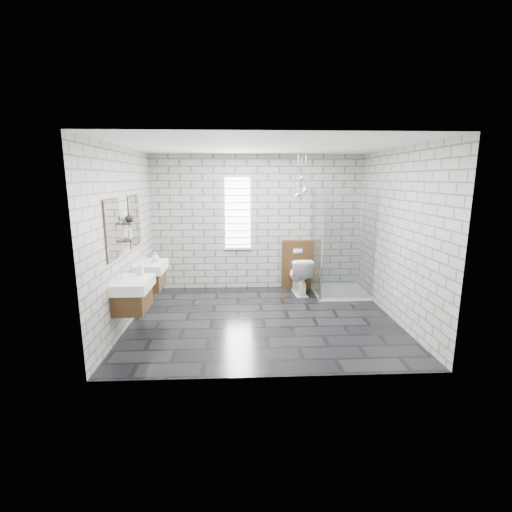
{
  "coord_description": "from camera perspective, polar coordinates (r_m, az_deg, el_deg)",
  "views": [
    {
      "loc": [
        -0.38,
        -5.66,
        2.23
      ],
      "look_at": [
        -0.1,
        0.35,
        0.97
      ],
      "focal_mm": 26.0,
      "sensor_mm": 36.0,
      "label": 1
    }
  ],
  "objects": [
    {
      "name": "shelf_lower",
      "position": [
        5.91,
        -18.86,
        2.36
      ],
      "size": [
        0.14,
        0.3,
        0.03
      ],
      "primitive_type": "cube",
      "color": "#472E15",
      "rests_on": "wall_left"
    },
    {
      "name": "ceiling",
      "position": [
        5.69,
        1.21,
        16.69
      ],
      "size": [
        4.2,
        3.6,
        0.02
      ],
      "primitive_type": "cube",
      "color": "white",
      "rests_on": "wall_back"
    },
    {
      "name": "wall_left",
      "position": [
        5.98,
        -19.48,
        2.7
      ],
      "size": [
        0.02,
        3.6,
        2.7
      ],
      "primitive_type": "cube",
      "color": "#A6A6A1",
      "rests_on": "floor"
    },
    {
      "name": "vanity_right",
      "position": [
        6.49,
        -16.22,
        -1.76
      ],
      "size": [
        0.47,
        0.7,
        1.57
      ],
      "color": "#472E15",
      "rests_on": "wall_left"
    },
    {
      "name": "toilet",
      "position": [
        7.33,
        6.68,
        -3.01
      ],
      "size": [
        0.45,
        0.74,
        0.72
      ],
      "primitive_type": "imported",
      "rotation": [
        0.0,
        0.0,
        3.21
      ],
      "color": "white",
      "rests_on": "floor"
    },
    {
      "name": "window",
      "position": [
        7.47,
        -2.85,
        6.61
      ],
      "size": [
        0.56,
        0.05,
        1.48
      ],
      "color": "white",
      "rests_on": "wall_back"
    },
    {
      "name": "floor",
      "position": [
        6.1,
        1.1,
        -9.71
      ],
      "size": [
        4.2,
        3.6,
        0.02
      ],
      "primitive_type": "cube",
      "color": "black",
      "rests_on": "ground"
    },
    {
      "name": "soap_bottle_b",
      "position": [
        6.48,
        -15.24,
        -0.12
      ],
      "size": [
        0.17,
        0.17,
        0.17
      ],
      "primitive_type": "imported",
      "rotation": [
        0.0,
        0.0,
        -0.35
      ],
      "color": "#B2B2B2",
      "rests_on": "vanity_right"
    },
    {
      "name": "pendant_cluster",
      "position": [
        7.12,
        6.99,
        10.24
      ],
      "size": [
        0.25,
        0.24,
        0.81
      ],
      "color": "silver",
      "rests_on": "ceiling"
    },
    {
      "name": "vanity_left",
      "position": [
        5.49,
        -18.77,
        -4.37
      ],
      "size": [
        0.47,
        0.7,
        1.57
      ],
      "color": "#472E15",
      "rests_on": "wall_left"
    },
    {
      "name": "soap_bottle_a",
      "position": [
        5.63,
        -17.39,
        -1.9
      ],
      "size": [
        0.09,
        0.09,
        0.19
      ],
      "primitive_type": "imported",
      "rotation": [
        0.0,
        0.0,
        0.02
      ],
      "color": "#B2B2B2",
      "rests_on": "vanity_left"
    },
    {
      "name": "wall_right",
      "position": [
        6.24,
        20.89,
        2.97
      ],
      "size": [
        0.02,
        3.6,
        2.7
      ],
      "primitive_type": "cube",
      "color": "#A6A6A1",
      "rests_on": "floor"
    },
    {
      "name": "soap_bottle_c",
      "position": [
        5.89,
        -18.85,
        3.39
      ],
      "size": [
        0.09,
        0.09,
        0.19
      ],
      "primitive_type": "imported",
      "rotation": [
        0.0,
        0.0,
        -0.38
      ],
      "color": "#B2B2B2",
      "rests_on": "shelf_lower"
    },
    {
      "name": "wall_front",
      "position": [
        3.96,
        2.91,
        -0.99
      ],
      "size": [
        4.2,
        0.02,
        2.7
      ],
      "primitive_type": "cube",
      "color": "#A6A6A1",
      "rests_on": "floor"
    },
    {
      "name": "flush_plate",
      "position": [
        7.49,
        6.44,
        0.76
      ],
      "size": [
        0.18,
        0.01,
        0.12
      ],
      "primitive_type": "cube",
      "color": "silver",
      "rests_on": "cistern_panel"
    },
    {
      "name": "cistern_panel",
      "position": [
        7.65,
        6.26,
        -1.3
      ],
      "size": [
        0.6,
        0.2,
        1.0
      ],
      "primitive_type": "cube",
      "color": "#472E15",
      "rests_on": "floor"
    },
    {
      "name": "vase",
      "position": [
        5.88,
        -18.96,
        5.65
      ],
      "size": [
        0.15,
        0.15,
        0.13
      ],
      "primitive_type": "imported",
      "rotation": [
        0.0,
        0.0,
        0.24
      ],
      "color": "#B2B2B2",
      "rests_on": "shelf_upper"
    },
    {
      "name": "wall_back",
      "position": [
        7.53,
        0.23,
        5.13
      ],
      "size": [
        4.2,
        0.02,
        2.7
      ],
      "primitive_type": "cube",
      "color": "#A6A6A1",
      "rests_on": "floor"
    },
    {
      "name": "shelf_upper",
      "position": [
        5.88,
        -19.03,
        4.86
      ],
      "size": [
        0.14,
        0.3,
        0.03
      ],
      "primitive_type": "cube",
      "color": "#472E15",
      "rests_on": "wall_left"
    },
    {
      "name": "shower_enclosure",
      "position": [
        7.3,
        12.34,
        -2.11
      ],
      "size": [
        1.0,
        1.0,
        2.03
      ],
      "color": "white",
      "rests_on": "floor"
    }
  ]
}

